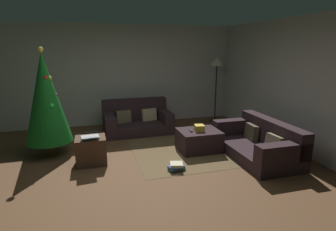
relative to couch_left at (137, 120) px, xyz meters
The scene contains 14 objects.
ground_plane 2.29m from the couch_left, 97.17° to the right, with size 6.40×6.40×0.00m, color brown.
rear_partition 1.38m from the couch_left, 107.82° to the left, with size 6.40×0.12×2.60m, color #BCB7B2.
corner_partition 3.78m from the couch_left, 38.31° to the right, with size 0.12×6.40×2.60m, color #B5B0AB.
couch_left is the anchor object (origin of this frame).
couch_right 2.97m from the couch_left, 48.54° to the right, with size 0.95×1.82×0.68m.
ottoman 1.90m from the couch_left, 59.11° to the right, with size 0.80×0.66×0.41m, color #2D1E23.
gift_box 1.93m from the couch_left, 59.76° to the right, with size 0.18×0.19×0.12m, color gold.
tv_remote 1.81m from the couch_left, 63.78° to the right, with size 0.05×0.16×0.02m, color black.
christmas_tree 2.29m from the couch_left, 150.45° to the right, with size 0.85×0.85×2.03m.
side_table 2.04m from the couch_left, 123.04° to the right, with size 0.52×0.44×0.48m, color #4C3323.
laptop 2.10m from the couch_left, 122.07° to the right, with size 0.34×0.41×0.17m.
book_stack 2.43m from the couch_left, 83.96° to the right, with size 0.30×0.25×0.13m.
corner_lamp 2.61m from the couch_left, ahead, with size 0.36×0.36×1.78m.
area_rug 1.92m from the couch_left, 59.11° to the right, with size 2.60×2.00×0.01m, color brown.
Camera 1 is at (-0.78, -4.23, 2.02)m, focal length 29.40 mm.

